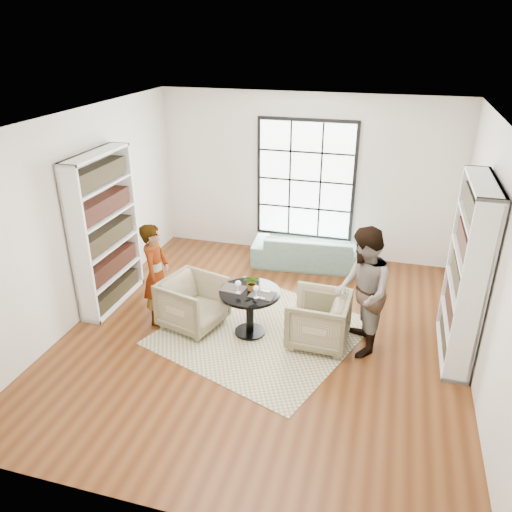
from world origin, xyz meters
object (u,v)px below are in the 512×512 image
(armchair_right, at_px, (318,319))
(wine_glass_right, at_px, (256,289))
(pedestal_table, at_px, (250,303))
(sofa, at_px, (309,250))
(person_right, at_px, (362,292))
(person_left, at_px, (156,274))
(armchair_left, at_px, (193,303))
(flower_centerpiece, at_px, (252,283))
(wine_glass_left, at_px, (238,284))

(armchair_right, xyz_separation_m, wine_glass_right, (-0.83, -0.19, 0.45))
(pedestal_table, relative_size, wine_glass_right, 4.58)
(sofa, height_order, wine_glass_right, wine_glass_right)
(person_right, bearing_deg, armchair_right, -103.57)
(person_left, xyz_separation_m, person_right, (2.92, 0.05, 0.11))
(armchair_left, relative_size, wine_glass_right, 4.42)
(pedestal_table, bearing_deg, armchair_right, 2.38)
(armchair_right, bearing_deg, person_right, 92.02)
(sofa, bearing_deg, flower_centerpiece, 75.95)
(sofa, xyz_separation_m, person_right, (1.11, -2.42, 0.58))
(sofa, xyz_separation_m, flower_centerpiece, (-0.38, -2.41, 0.50))
(flower_centerpiece, bearing_deg, sofa, 80.98)
(pedestal_table, height_order, sofa, pedestal_table)
(wine_glass_right, distance_m, flower_centerpiece, 0.22)
(sofa, relative_size, armchair_left, 2.46)
(armchair_left, bearing_deg, wine_glass_left, -80.25)
(armchair_left, xyz_separation_m, person_right, (2.37, 0.05, 0.51))
(person_right, bearing_deg, person_left, -102.53)
(person_right, bearing_deg, wine_glass_right, -95.93)
(armchair_right, distance_m, person_right, 0.75)
(armchair_left, height_order, armchair_right, armchair_left)
(wine_glass_right, bearing_deg, person_right, 7.64)
(person_left, bearing_deg, person_right, -96.12)
(person_right, bearing_deg, armchair_left, -102.29)
(pedestal_table, distance_m, person_left, 1.43)
(person_right, xyz_separation_m, flower_centerpiece, (-1.49, 0.01, -0.08))
(person_right, distance_m, flower_centerpiece, 1.50)
(armchair_right, height_order, wine_glass_left, wine_glass_left)
(person_right, relative_size, flower_centerpiece, 7.60)
(pedestal_table, relative_size, person_right, 0.49)
(sofa, height_order, wine_glass_left, wine_glass_left)
(person_right, bearing_deg, pedestal_table, -102.06)
(armchair_left, distance_m, person_right, 2.42)
(armchair_left, height_order, wine_glass_left, wine_glass_left)
(wine_glass_right, bearing_deg, flower_centerpiece, 120.42)
(armchair_left, bearing_deg, wine_glass_right, -82.29)
(pedestal_table, xyz_separation_m, sofa, (0.41, 2.46, -0.20))
(wine_glass_right, bearing_deg, pedestal_table, 132.73)
(armchair_left, distance_m, flower_centerpiece, 0.98)
(armchair_right, bearing_deg, person_left, -86.70)
(wine_glass_left, bearing_deg, flower_centerpiece, 37.80)
(sofa, xyz_separation_m, armchair_left, (-1.26, -2.47, 0.08))
(sofa, bearing_deg, armchair_left, 57.95)
(flower_centerpiece, bearing_deg, armchair_right, -0.31)
(armchair_left, bearing_deg, sofa, -11.68)
(armchair_left, bearing_deg, person_left, 105.34)
(sofa, distance_m, person_left, 3.10)
(person_right, height_order, wine_glass_left, person_right)
(pedestal_table, xyz_separation_m, armchair_right, (0.97, 0.04, -0.13))
(pedestal_table, xyz_separation_m, flower_centerpiece, (0.02, 0.05, 0.30))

